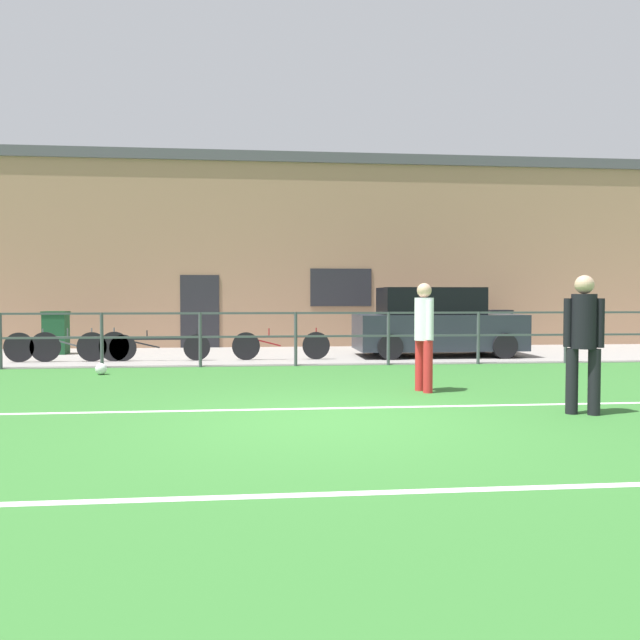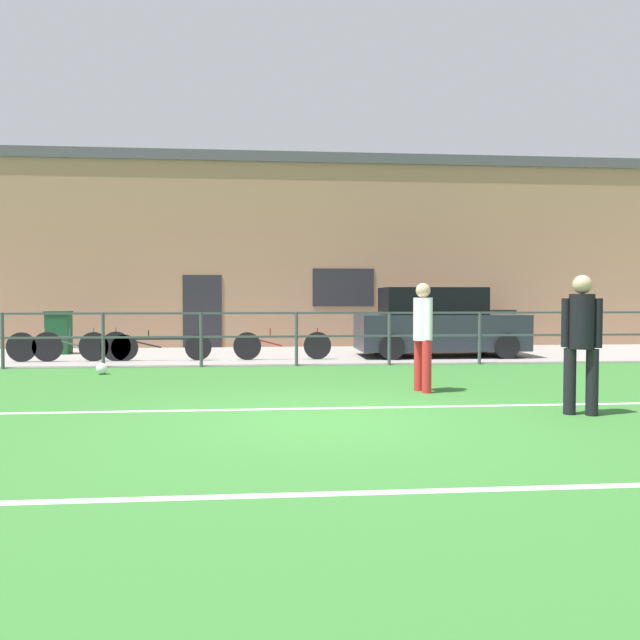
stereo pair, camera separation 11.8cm
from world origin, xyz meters
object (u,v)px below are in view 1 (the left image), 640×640
Objects in this scene: player_goalkeeper at (584,336)px; parked_car_red at (436,324)px; player_striker at (424,330)px; trash_bin_0 at (499,328)px; bicycle_parked_1 at (160,347)px; trash_bin_1 at (56,332)px; soccer_ball_match at (101,369)px; bicycle_parked_2 at (80,346)px; bicycle_parked_3 at (281,345)px; bicycle_parked_4 at (55,347)px.

player_goalkeeper is 7.66m from parked_car_red.
player_striker is 9.18m from trash_bin_0.
trash_bin_1 is (-2.88, 2.01, 0.23)m from bicycle_parked_1.
bicycle_parked_1 reaches higher than soccer_ball_match.
trash_bin_1 is at bearing -175.21° from trash_bin_0.
trash_bin_0 is at bearing -82.58° from player_goalkeeper.
bicycle_parked_2 is 1.98× the size of trash_bin_1.
bicycle_parked_4 is (-5.03, 0.00, 0.01)m from bicycle_parked_3.
parked_car_red reaches higher than trash_bin_0.
parked_car_red is 1.78× the size of bicycle_parked_3.
trash_bin_1 is (-7.64, 7.05, -0.38)m from player_striker.
player_goalkeeper reaches higher than trash_bin_1.
player_goalkeeper is 8.50m from soccer_ball_match.
soccer_ball_match is 0.20× the size of trash_bin_0.
player_goalkeeper is at bearing -34.46° from soccer_ball_match.
bicycle_parked_1 is 2.75m from bicycle_parked_3.
trash_bin_0 reaches higher than soccer_ball_match.
parked_car_red is 1.86× the size of bicycle_parked_2.
bicycle_parked_3 is (3.49, 2.31, 0.25)m from soccer_ball_match.
trash_bin_1 reaches higher than bicycle_parked_1.
bicycle_parked_4 is at bearing 39.33° from player_striker.
soccer_ball_match is 0.20× the size of trash_bin_1.
player_goalkeeper is at bearing -92.51° from parked_car_red.
soccer_ball_match is 0.10× the size of bicycle_parked_4.
bicycle_parked_3 is at bearing 0.00° from bicycle_parked_4.
soccer_ball_match is at bearing -56.43° from bicycle_parked_4.
trash_bin_0 is at bearing 14.78° from bicycle_parked_4.
bicycle_parked_1 is 2.08× the size of trash_bin_0.
soccer_ball_match is 11.24m from trash_bin_0.
player_striker is 0.75× the size of bicycle_parked_1.
bicycle_parked_4 is 11.81m from trash_bin_0.
parked_car_red reaches higher than bicycle_parked_4.
bicycle_parked_3 is 1.01× the size of bicycle_parked_4.
player_striker is 6.20m from soccer_ball_match.
bicycle_parked_2 is (-1.76, 0.00, 0.03)m from bicycle_parked_1.
soccer_ball_match is at bearing -66.40° from bicycle_parked_2.
trash_bin_0 is at bearing 4.79° from trash_bin_1.
parked_car_red is 6.61m from bicycle_parked_1.
player_goalkeeper is 7.93m from bicycle_parked_3.
soccer_ball_match is at bearing -63.72° from trash_bin_1.
trash_bin_0 is at bearing 18.25° from bicycle_parked_1.
trash_bin_1 reaches higher than bicycle_parked_2.
parked_car_red reaches higher than bicycle_parked_1.
player_striker is 5.46m from bicycle_parked_3.
soccer_ball_match is 0.05× the size of parked_car_red.
bicycle_parked_3 reaches higher than soccer_ball_match.
player_striker reaches higher than bicycle_parked_2.
player_striker is (-1.47, 2.06, -0.03)m from player_goalkeeper.
bicycle_parked_3 is (2.75, 0.00, 0.02)m from bicycle_parked_1.
bicycle_parked_2 is (-8.32, -0.55, -0.44)m from parked_car_red.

